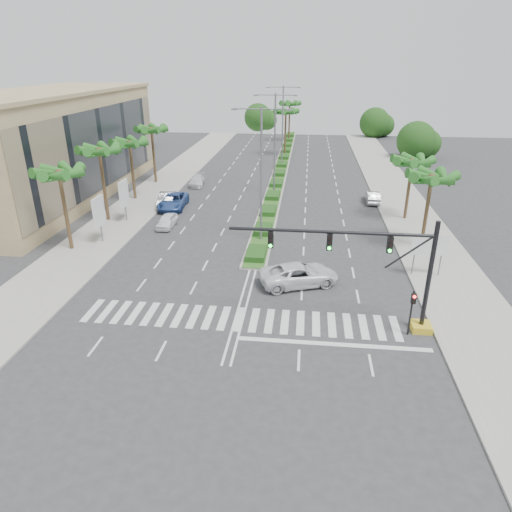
% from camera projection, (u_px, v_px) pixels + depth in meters
% --- Properties ---
extents(ground, '(160.00, 160.00, 0.00)m').
position_uv_depth(ground, '(239.00, 319.00, 29.76)').
color(ground, '#333335').
rests_on(ground, ground).
extents(footpath_right, '(6.00, 120.00, 0.15)m').
position_uv_depth(footpath_right, '(415.00, 225.00, 46.41)').
color(footpath_right, gray).
rests_on(footpath_right, ground).
extents(footpath_left, '(6.00, 120.00, 0.15)m').
position_uv_depth(footpath_left, '(128.00, 215.00, 49.53)').
color(footpath_left, gray).
rests_on(footpath_left, ground).
extents(median, '(2.20, 75.00, 0.20)m').
position_uv_depth(median, '(281.00, 168.00, 70.76)').
color(median, gray).
rests_on(median, ground).
extents(median_grass, '(1.80, 75.00, 0.04)m').
position_uv_depth(median_grass, '(281.00, 167.00, 70.71)').
color(median_grass, '#265F20').
rests_on(median_grass, median).
extents(building, '(12.00, 36.00, 12.00)m').
position_uv_depth(building, '(53.00, 148.00, 53.76)').
color(building, tan).
rests_on(building, ground).
extents(signal_gantry, '(12.60, 1.20, 7.20)m').
position_uv_depth(signal_gantry, '(390.00, 279.00, 27.44)').
color(signal_gantry, gold).
rests_on(signal_gantry, ground).
extents(pedestrian_signal, '(0.28, 0.36, 3.00)m').
position_uv_depth(pedestrian_signal, '(412.00, 306.00, 27.25)').
color(pedestrian_signal, black).
rests_on(pedestrian_signal, ground).
extents(direction_sign, '(2.70, 0.11, 3.40)m').
position_uv_depth(direction_sign, '(429.00, 247.00, 34.69)').
color(direction_sign, slate).
rests_on(direction_sign, ground).
extents(billboard_near, '(0.18, 2.10, 4.35)m').
position_uv_depth(billboard_near, '(99.00, 212.00, 41.02)').
color(billboard_near, slate).
rests_on(billboard_near, ground).
extents(billboard_far, '(0.18, 2.10, 4.35)m').
position_uv_depth(billboard_far, '(124.00, 194.00, 46.49)').
color(billboard_far, slate).
rests_on(billboard_far, ground).
extents(palm_left_near, '(4.57, 4.68, 7.55)m').
position_uv_depth(palm_left_near, '(59.00, 176.00, 37.92)').
color(palm_left_near, brown).
rests_on(palm_left_near, ground).
extents(palm_left_mid, '(4.57, 4.68, 7.95)m').
position_uv_depth(palm_left_mid, '(100.00, 153.00, 45.06)').
color(palm_left_mid, brown).
rests_on(palm_left_mid, ground).
extents(palm_left_far, '(4.57, 4.68, 7.35)m').
position_uv_depth(palm_left_far, '(130.00, 145.00, 52.58)').
color(palm_left_far, brown).
rests_on(palm_left_far, ground).
extents(palm_left_end, '(4.57, 4.68, 7.75)m').
position_uv_depth(palm_left_end, '(152.00, 131.00, 59.73)').
color(palm_left_end, brown).
rests_on(palm_left_end, ground).
extents(palm_right_near, '(4.57, 4.68, 7.05)m').
position_uv_depth(palm_right_near, '(431.00, 180.00, 38.57)').
color(palm_right_near, brown).
rests_on(palm_right_near, ground).
extents(palm_right_far, '(4.57, 4.68, 6.75)m').
position_uv_depth(palm_right_far, '(412.00, 164.00, 45.98)').
color(palm_right_far, brown).
rests_on(palm_right_far, ground).
extents(palm_median_a, '(4.57, 4.68, 8.05)m').
position_uv_depth(palm_median_a, '(286.00, 113.00, 77.06)').
color(palm_median_a, brown).
rests_on(palm_median_a, ground).
extents(palm_median_b, '(4.57, 4.68, 8.05)m').
position_uv_depth(palm_median_b, '(290.00, 105.00, 90.74)').
color(palm_median_b, brown).
rests_on(palm_median_b, ground).
extents(streetlight_near, '(5.10, 0.25, 12.00)m').
position_uv_depth(streetlight_near, '(261.00, 169.00, 39.82)').
color(streetlight_near, slate).
rests_on(streetlight_near, ground).
extents(streetlight_mid, '(5.10, 0.25, 12.00)m').
position_uv_depth(streetlight_mid, '(275.00, 139.00, 54.41)').
color(streetlight_mid, slate).
rests_on(streetlight_mid, ground).
extents(streetlight_far, '(5.10, 0.25, 12.00)m').
position_uv_depth(streetlight_far, '(283.00, 122.00, 69.00)').
color(streetlight_far, slate).
rests_on(streetlight_far, ground).
extents(car_parked_a, '(1.57, 3.76, 1.27)m').
position_uv_depth(car_parked_a, '(167.00, 221.00, 45.80)').
color(car_parked_a, white).
rests_on(car_parked_a, ground).
extents(car_parked_b, '(2.34, 5.06, 1.61)m').
position_uv_depth(car_parked_b, '(167.00, 200.00, 52.06)').
color(car_parked_b, '#A5A5A9').
rests_on(car_parked_b, ground).
extents(car_parked_c, '(3.04, 6.00, 1.63)m').
position_uv_depth(car_parked_c, '(173.00, 201.00, 51.64)').
color(car_parked_c, '#305095').
rests_on(car_parked_c, ground).
extents(car_parked_d, '(2.27, 4.61, 1.29)m').
position_uv_depth(car_parked_d, '(197.00, 181.00, 61.01)').
color(car_parked_d, silver).
rests_on(car_parked_d, ground).
extents(car_crossing, '(6.50, 4.63, 1.65)m').
position_uv_depth(car_crossing, '(299.00, 274.00, 34.04)').
color(car_crossing, white).
rests_on(car_crossing, ground).
extents(car_right, '(1.51, 4.21, 1.38)m').
position_uv_depth(car_right, '(372.00, 197.00, 53.66)').
color(car_right, '#B4B4B9').
rests_on(car_right, ground).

